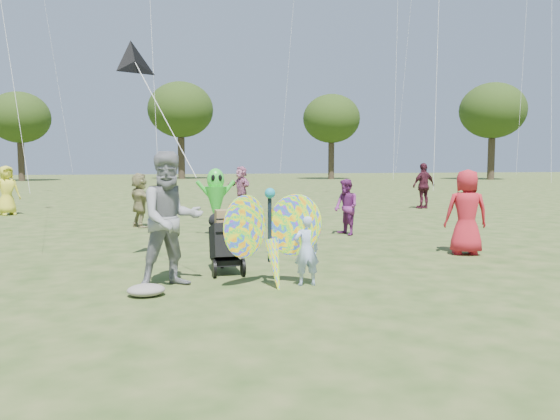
# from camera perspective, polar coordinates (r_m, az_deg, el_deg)

# --- Properties ---
(ground) EXTENTS (160.00, 160.00, 0.00)m
(ground) POSITION_cam_1_polar(r_m,az_deg,el_deg) (7.90, 4.15, -8.88)
(ground) COLOR #51592B
(ground) RESTS_ON ground
(child_girl) EXTENTS (0.40, 0.27, 1.09)m
(child_girl) POSITION_cam_1_polar(r_m,az_deg,el_deg) (8.39, 2.78, -4.23)
(child_girl) COLOR #A4BAE9
(child_girl) RESTS_ON ground
(adult_man) EXTENTS (1.16, 1.00, 2.06)m
(adult_man) POSITION_cam_1_polar(r_m,az_deg,el_deg) (8.43, -11.33, -0.97)
(adult_man) COLOR gray
(adult_man) RESTS_ON ground
(grey_bag) EXTENTS (0.54, 0.44, 0.17)m
(grey_bag) POSITION_cam_1_polar(r_m,az_deg,el_deg) (8.05, -13.82, -8.13)
(grey_bag) COLOR gray
(grey_bag) RESTS_ON ground
(crowd_a) EXTENTS (0.98, 0.79, 1.75)m
(crowd_a) POSITION_cam_1_polar(r_m,az_deg,el_deg) (11.78, 18.90, -0.21)
(crowd_a) COLOR #B41C28
(crowd_a) RESTS_ON ground
(crowd_d) EXTENTS (1.02, 1.54, 1.59)m
(crowd_d) POSITION_cam_1_polar(r_m,az_deg,el_deg) (16.35, -14.43, 1.01)
(crowd_d) COLOR #938A5A
(crowd_d) RESTS_ON ground
(crowd_e) EXTENTS (0.69, 0.81, 1.46)m
(crowd_e) POSITION_cam_1_polar(r_m,az_deg,el_deg) (14.23, 6.92, 0.30)
(crowd_e) COLOR #73266D
(crowd_e) RESTS_ON ground
(crowd_g) EXTENTS (1.03, 0.95, 1.77)m
(crowd_g) POSITION_cam_1_polar(r_m,az_deg,el_deg) (21.78, -26.64, 1.84)
(crowd_g) COLOR yellow
(crowd_g) RESTS_ON ground
(crowd_h) EXTENTS (1.16, 0.69, 1.86)m
(crowd_h) POSITION_cam_1_polar(r_m,az_deg,el_deg) (22.99, 14.79, 2.46)
(crowd_h) COLOR #451724
(crowd_h) RESTS_ON ground
(crowd_j) EXTENTS (1.06, 1.68, 1.73)m
(crowd_j) POSITION_cam_1_polar(r_m,az_deg,el_deg) (23.57, -4.08, 2.51)
(crowd_j) COLOR #AF6489
(crowd_j) RESTS_ON ground
(jogging_stroller) EXTENTS (0.53, 1.06, 1.09)m
(jogging_stroller) POSITION_cam_1_polar(r_m,az_deg,el_deg) (9.41, -5.78, -2.83)
(jogging_stroller) COLOR black
(jogging_stroller) RESTS_ON ground
(butterfly_kite) EXTENTS (1.74, 0.75, 1.71)m
(butterfly_kite) POSITION_cam_1_polar(r_m,az_deg,el_deg) (8.24, -0.88, -2.94)
(butterfly_kite) COLOR orange
(butterfly_kite) RESTS_ON ground
(delta_kite_rig) EXTENTS (1.34, 1.89, 2.40)m
(delta_kite_rig) POSITION_cam_1_polar(r_m,az_deg,el_deg) (10.18, -14.90, 14.66)
(delta_kite_rig) COLOR black
(delta_kite_rig) RESTS_ON ground
(alien_kite) EXTENTS (1.12, 0.69, 1.74)m
(alien_kite) POSITION_cam_1_polar(r_m,az_deg,el_deg) (14.06, -6.72, 1.22)
(alien_kite) COLOR green
(alien_kite) RESTS_ON ground
(tree_line) EXTENTS (91.78, 33.60, 10.79)m
(tree_line) POSITION_cam_1_polar(r_m,az_deg,el_deg) (52.85, -7.72, 10.39)
(tree_line) COLOR #3A2D21
(tree_line) RESTS_ON ground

